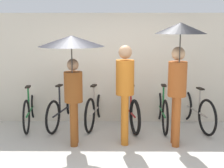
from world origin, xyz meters
TOP-DOWN VIEW (x-y plane):
  - ground_plane at (0.00, 0.00)m, footprint 30.00×30.00m
  - back_wall at (0.00, 2.12)m, footprint 11.45×0.12m
  - parked_bicycle_0 at (-1.72, 1.77)m, footprint 0.44×1.70m
  - parked_bicycle_1 at (-1.03, 1.81)m, footprint 0.55×1.73m
  - parked_bicycle_2 at (-0.34, 1.81)m, footprint 0.49×1.64m
  - parked_bicycle_3 at (0.34, 1.72)m, footprint 0.51×1.70m
  - parked_bicycle_4 at (1.03, 1.72)m, footprint 0.44×1.72m
  - parked_bicycle_5 at (1.72, 1.71)m, footprint 0.52×1.73m
  - pedestrian_leading at (-0.66, 0.61)m, footprint 1.09×1.09m
  - pedestrian_center at (0.23, 0.78)m, footprint 0.32×0.32m
  - pedestrian_trailing at (1.12, 0.62)m, footprint 0.85×0.85m

SIDE VIEW (x-z plane):
  - ground_plane at x=0.00m, z-range 0.00..0.00m
  - parked_bicycle_1 at x=-1.03m, z-range -0.15..0.86m
  - parked_bicycle_3 at x=0.34m, z-range -0.12..0.85m
  - parked_bicycle_0 at x=-1.72m, z-range -0.16..0.89m
  - parked_bicycle_2 at x=-0.34m, z-range -0.17..0.91m
  - parked_bicycle_4 at x=1.03m, z-range -0.14..0.89m
  - parked_bicycle_5 at x=1.72m, z-range -0.11..0.86m
  - pedestrian_center at x=0.23m, z-range 0.16..1.92m
  - back_wall at x=0.00m, z-range 0.00..2.35m
  - pedestrian_leading at x=-0.66m, z-range 0.60..2.53m
  - pedestrian_trailing at x=1.12m, z-range 0.52..2.66m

